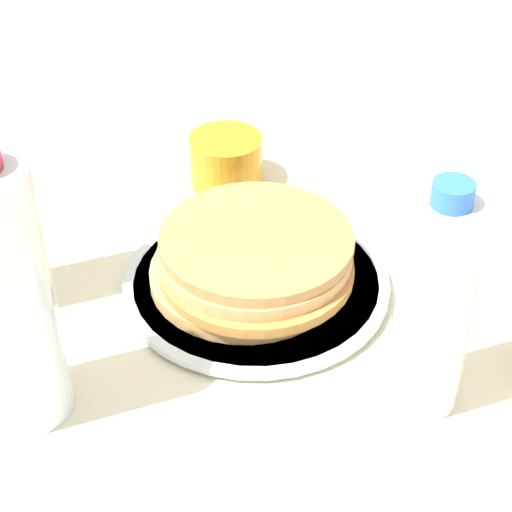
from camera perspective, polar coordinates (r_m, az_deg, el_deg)
ground_plane at (r=0.82m, az=-0.60°, el=-3.50°), size 4.00×4.00×0.00m
plate at (r=0.83m, az=-0.00°, el=-1.79°), size 0.26×0.26×0.01m
pancake_stack at (r=0.81m, az=-0.20°, el=-0.19°), size 0.20×0.20×0.05m
juice_glass at (r=0.98m, az=-2.01°, el=6.39°), size 0.08×0.08×0.06m
water_bottle_near at (r=0.68m, az=11.77°, el=-3.30°), size 0.06×0.06×0.21m
water_bottle_far at (r=0.67m, az=-16.25°, el=-2.70°), size 0.07×0.07×0.25m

